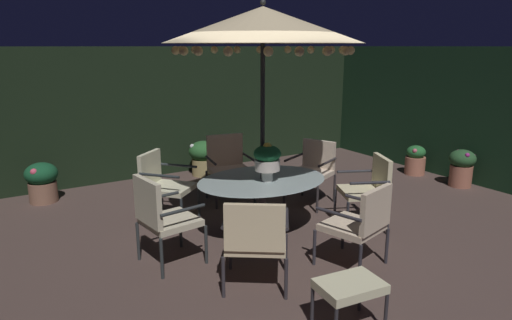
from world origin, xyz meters
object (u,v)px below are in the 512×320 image
Objects in this scene: patio_chair_south at (256,237)px; potted_plant_back_left at (462,166)px; patio_chair_west at (369,186)px; potted_plant_front_corner at (203,156)px; patio_chair_southeast at (162,215)px; patio_dining_table at (262,188)px; potted_plant_back_center at (415,160)px; patio_chair_northeast at (228,163)px; patio_chair_southwest at (361,221)px; patio_chair_east at (163,181)px; patio_umbrella at (263,25)px; ottoman_footrest at (350,288)px; patio_chair_north at (313,167)px; potted_plant_left_far at (42,181)px; centerpiece_planter at (267,158)px.

patio_chair_south is 4.91m from potted_plant_back_left.
potted_plant_front_corner is (-0.76, 3.45, -0.22)m from patio_chair_west.
patio_chair_west reaches higher than potted_plant_back_left.
patio_dining_table is at bearing 7.77° from patio_chair_southeast.
potted_plant_back_center is at bearing -30.87° from potted_plant_front_corner.
patio_chair_northeast is 1.08× the size of patio_chair_southwest.
patio_chair_east is (-1.18, -0.33, -0.03)m from patio_chair_northeast.
patio_umbrella is 4.96× the size of ottoman_footrest.
patio_chair_north reaches higher than potted_plant_left_far.
centerpiece_planter is 1.43m from patio_chair_west.
potted_plant_back_center is at bearing 10.81° from patio_chair_southeast.
centerpiece_planter reaches higher than patio_chair_south.
patio_chair_southwest is 4.23m from potted_plant_front_corner.
centerpiece_planter is 0.83× the size of ottoman_footrest.
centerpiece_planter is at bearing -179.94° from potted_plant_back_left.
patio_chair_east reaches higher than potted_plant_back_left.
potted_plant_left_far is at bearing 122.43° from patio_chair_southwest.
patio_chair_south is (0.12, -2.23, -0.01)m from patio_chair_east.
patio_chair_southeast is 3.10m from potted_plant_left_far.
patio_chair_south is (-2.10, -1.75, -0.01)m from patio_chair_north.
patio_chair_northeast is 1.23m from patio_chair_east.
centerpiece_planter is 0.51× the size of patio_chair_south.
patio_chair_northeast reaches higher than patio_chair_west.
patio_chair_southeast is (-1.66, -1.59, -0.00)m from patio_chair_northeast.
patio_chair_southwest is 1.50× the size of potted_plant_left_far.
patio_umbrella is 5.95× the size of centerpiece_planter.
patio_chair_south is at bearing 108.70° from ottoman_footrest.
potted_plant_back_center is (3.55, 2.19, -0.26)m from patio_chair_southwest.
patio_chair_southeast is 1.57× the size of potted_plant_front_corner.
centerpiece_planter reaches higher than patio_chair_west.
potted_plant_left_far is (-2.26, 2.88, -0.67)m from centerpiece_planter.
patio_chair_west reaches higher than patio_chair_south.
patio_chair_west is (1.28, -0.48, -0.43)m from centerpiece_planter.
ottoman_footrest is at bearing -70.18° from potted_plant_left_far.
patio_chair_west reaches higher than potted_plant_front_corner.
patio_chair_east is (-2.22, 0.48, 0.00)m from patio_chair_north.
patio_chair_southeast reaches higher than ottoman_footrest.
patio_umbrella is 3.01× the size of patio_chair_east.
ottoman_footrest is 0.90× the size of potted_plant_front_corner.
patio_chair_west is 3.01m from potted_plant_back_center.
potted_plant_front_corner is at bearing 1.73° from potted_plant_left_far.
patio_chair_northeast is 1.07× the size of patio_chair_south.
centerpiece_planter is 3.08m from potted_plant_front_corner.
patio_chair_east is 0.94× the size of patio_chair_southeast.
potted_plant_left_far is (-6.23, 2.88, -0.02)m from potted_plant_back_left.
patio_chair_northeast is (-1.04, 0.81, 0.03)m from patio_chair_north.
centerpiece_planter is 0.51× the size of patio_chair_east.
patio_chair_northeast is 1.57× the size of potted_plant_front_corner.
potted_plant_back_left is (3.72, -1.50, -0.23)m from patio_chair_northeast.
potted_plant_back_left is (4.91, -1.17, -0.20)m from patio_chair_east.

